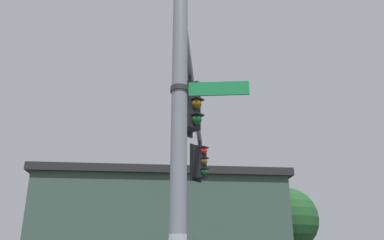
{
  "coord_description": "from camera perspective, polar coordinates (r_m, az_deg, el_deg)",
  "views": [
    {
      "loc": [
        3.98,
        3.79,
        2.07
      ],
      "look_at": [
        -2.42,
        -1.89,
        5.28
      ],
      "focal_mm": 37.18,
      "sensor_mm": 36.0,
      "label": 1
    }
  ],
  "objects": [
    {
      "name": "traffic_light_nearest_pole",
      "position": [
        8.42,
        -0.22,
        2.05
      ],
      "size": [
        0.54,
        0.49,
        1.31
      ],
      "color": "black"
    },
    {
      "name": "tree_by_storefront",
      "position": [
        19.18,
        13.48,
        -13.75
      ],
      "size": [
        2.83,
        2.83,
        5.6
      ],
      "color": "#4C3823",
      "rests_on": "ground"
    },
    {
      "name": "traffic_light_mid_inner",
      "position": [
        12.91,
        1.16,
        -6.02
      ],
      "size": [
        0.54,
        0.49,
        1.31
      ],
      "color": "black"
    },
    {
      "name": "mast_arm",
      "position": [
        10.1,
        0.25,
        2.84
      ],
      "size": [
        6.05,
        4.78,
        0.15
      ],
      "primitive_type": "cylinder",
      "rotation": [
        0.0,
        1.57,
        3.81
      ],
      "color": "slate"
    },
    {
      "name": "street_name_sign",
      "position": [
        6.05,
        1.04,
        4.45
      ],
      "size": [
        0.8,
        0.98,
        0.22
      ],
      "color": "#147238"
    },
    {
      "name": "signal_pole",
      "position": [
        5.68,
        -1.94,
        -6.13
      ],
      "size": [
        0.24,
        0.24,
        6.97
      ],
      "primitive_type": "cylinder",
      "color": "slate",
      "rests_on": "ground"
    }
  ]
}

